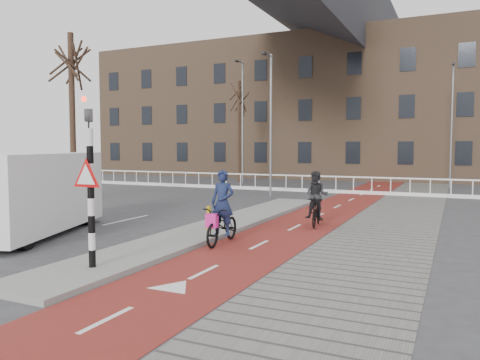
% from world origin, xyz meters
% --- Properties ---
extents(ground, '(120.00, 120.00, 0.00)m').
position_xyz_m(ground, '(0.00, 0.00, 0.00)').
color(ground, '#38383A').
rests_on(ground, ground).
extents(bike_lane, '(2.50, 60.00, 0.01)m').
position_xyz_m(bike_lane, '(1.50, 10.00, 0.01)').
color(bike_lane, maroon).
rests_on(bike_lane, ground).
extents(sidewalk, '(3.00, 60.00, 0.01)m').
position_xyz_m(sidewalk, '(4.30, 10.00, 0.01)').
color(sidewalk, slate).
rests_on(sidewalk, ground).
extents(curb_island, '(1.80, 16.00, 0.12)m').
position_xyz_m(curb_island, '(-0.70, 4.00, 0.06)').
color(curb_island, gray).
rests_on(curb_island, ground).
extents(traffic_signal, '(0.80, 0.80, 3.68)m').
position_xyz_m(traffic_signal, '(-0.60, -2.02, 1.99)').
color(traffic_signal, black).
rests_on(traffic_signal, curb_island).
extents(bollard, '(0.12, 0.12, 0.72)m').
position_xyz_m(bollard, '(-0.54, 2.92, 0.48)').
color(bollard, gold).
rests_on(bollard, curb_island).
extents(cyclist_near, '(0.79, 1.96, 2.00)m').
position_xyz_m(cyclist_near, '(0.55, 1.72, 0.68)').
color(cyclist_near, black).
rests_on(cyclist_near, bike_lane).
extents(cyclist_far, '(0.84, 1.72, 1.82)m').
position_xyz_m(cyclist_far, '(2.09, 5.48, 0.76)').
color(cyclist_far, black).
rests_on(cyclist_far, bike_lane).
extents(van, '(4.05, 6.09, 2.43)m').
position_xyz_m(van, '(-5.27, 0.43, 1.28)').
color(van, white).
rests_on(van, ground).
extents(railing, '(28.00, 0.10, 0.99)m').
position_xyz_m(railing, '(-5.00, 17.00, 0.31)').
color(railing, silver).
rests_on(railing, ground).
extents(townhouse_row, '(46.00, 10.00, 15.90)m').
position_xyz_m(townhouse_row, '(-3.00, 32.00, 7.81)').
color(townhouse_row, '#7F6047').
rests_on(townhouse_row, ground).
extents(tree_left, '(0.28, 0.28, 8.12)m').
position_xyz_m(tree_left, '(-10.84, 7.94, 4.06)').
color(tree_left, black).
rests_on(tree_left, ground).
extents(tree_mid, '(0.25, 0.25, 7.49)m').
position_xyz_m(tree_mid, '(-8.50, 22.11, 3.75)').
color(tree_mid, black).
rests_on(tree_mid, ground).
extents(streetlight_near, '(0.12, 0.12, 7.48)m').
position_xyz_m(streetlight_near, '(-2.76, 13.81, 3.74)').
color(streetlight_near, slate).
rests_on(streetlight_near, ground).
extents(streetlight_left, '(0.12, 0.12, 8.77)m').
position_xyz_m(streetlight_left, '(-7.94, 21.54, 4.39)').
color(streetlight_left, slate).
rests_on(streetlight_left, ground).
extents(streetlight_right, '(0.12, 0.12, 7.90)m').
position_xyz_m(streetlight_right, '(5.86, 23.55, 3.95)').
color(streetlight_right, slate).
rests_on(streetlight_right, ground).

